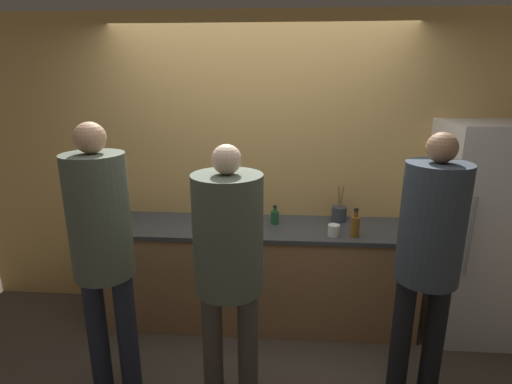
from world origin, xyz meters
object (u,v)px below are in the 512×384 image
object	(u,v)px
bottle_amber	(355,226)
cup_white	(334,230)
person_center	(228,252)
utensil_crock	(339,213)
person_left	(102,240)
person_right	(429,245)
bottle_green	(275,217)
refrigerator	(476,233)
fruit_bowl	(223,214)

from	to	relation	value
bottle_amber	cup_white	world-z (taller)	bottle_amber
person_center	utensil_crock	size ratio (longest dim) A/B	5.56
person_left	person_right	bearing A→B (deg)	3.69
person_left	person_center	bearing A→B (deg)	-1.42
person_center	cup_white	size ratio (longest dim) A/B	18.98
bottle_green	cup_white	bearing A→B (deg)	-26.81
person_left	utensil_crock	xyz separation A→B (m)	(1.59, 1.08, -0.16)
refrigerator	person_left	size ratio (longest dim) A/B	0.96
fruit_bowl	utensil_crock	distance (m)	1.00
fruit_bowl	bottle_amber	world-z (taller)	bottle_amber
person_right	cup_white	size ratio (longest dim) A/B	19.64
bottle_amber	bottle_green	xyz separation A→B (m)	(-0.63, 0.24, -0.03)
utensil_crock	cup_white	xyz separation A→B (m)	(-0.08, -0.34, -0.02)
person_left	bottle_amber	distance (m)	1.83
person_center	utensil_crock	bearing A→B (deg)	53.90
bottle_amber	person_left	bearing A→B (deg)	-156.26
person_left	bottle_amber	size ratio (longest dim) A/B	8.01
utensil_crock	cup_white	distance (m)	0.35
cup_white	person_right	bearing A→B (deg)	-50.53
refrigerator	person_right	bearing A→B (deg)	-130.02
cup_white	refrigerator	bearing A→B (deg)	7.69
person_left	bottle_green	size ratio (longest dim) A/B	11.41
fruit_bowl	person_right	bearing A→B (deg)	-32.87
person_center	fruit_bowl	xyz separation A→B (m)	(-0.20, 1.07, -0.13)
utensil_crock	bottle_amber	world-z (taller)	utensil_crock
utensil_crock	person_right	bearing A→B (deg)	-66.30
person_left	person_center	size ratio (longest dim) A/B	1.07
refrigerator	bottle_amber	world-z (taller)	refrigerator
refrigerator	cup_white	distance (m)	1.16
person_center	bottle_green	world-z (taller)	person_center
refrigerator	bottle_amber	distance (m)	1.00
bottle_amber	cup_white	xyz separation A→B (m)	(-0.16, 0.01, -0.05)
fruit_bowl	utensil_crock	xyz separation A→B (m)	(1.00, 0.04, 0.02)
person_right	cup_white	xyz separation A→B (m)	(-0.50, 0.61, -0.16)
fruit_bowl	bottle_amber	bearing A→B (deg)	-16.18
refrigerator	utensil_crock	bearing A→B (deg)	169.99
person_right	fruit_bowl	xyz separation A→B (m)	(-1.42, 0.92, -0.15)
person_left	fruit_bowl	bearing A→B (deg)	60.47
bottle_amber	bottle_green	world-z (taller)	bottle_amber
person_left	person_center	xyz separation A→B (m)	(0.79, -0.02, -0.05)
person_left	utensil_crock	distance (m)	1.93
fruit_bowl	bottle_green	bearing A→B (deg)	-8.85
person_center	person_right	bearing A→B (deg)	6.96
person_left	utensil_crock	size ratio (longest dim) A/B	5.93
refrigerator	person_left	distance (m)	2.81
utensil_crock	bottle_amber	xyz separation A→B (m)	(0.08, -0.35, 0.02)
person_right	fruit_bowl	size ratio (longest dim) A/B	6.19
person_left	bottle_green	distance (m)	1.44
person_center	cup_white	bearing A→B (deg)	46.59
fruit_bowl	person_center	bearing A→B (deg)	-79.62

